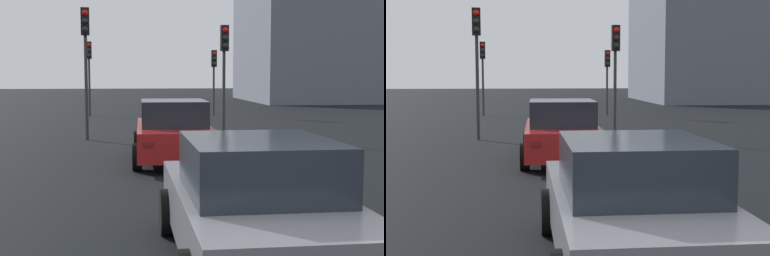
# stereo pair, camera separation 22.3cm
# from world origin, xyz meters

# --- Properties ---
(car_red_lead) EXTENTS (4.43, 2.13, 1.57)m
(car_red_lead) POSITION_xyz_m (9.43, 0.05, 0.75)
(car_red_lead) COLOR maroon
(car_red_lead) RESTS_ON ground_plane
(car_grey_second) EXTENTS (4.19, 2.02, 1.51)m
(car_grey_second) POSITION_xyz_m (1.82, -0.22, 0.73)
(car_grey_second) COLOR slate
(car_grey_second) RESTS_ON ground_plane
(traffic_light_near_left) EXTENTS (0.32, 0.29, 3.51)m
(traffic_light_near_left) POSITION_xyz_m (24.52, -3.50, 2.53)
(traffic_light_near_left) COLOR #2D2D30
(traffic_light_near_left) RESTS_ON ground_plane
(traffic_light_near_right) EXTENTS (0.32, 0.29, 3.93)m
(traffic_light_near_right) POSITION_xyz_m (14.60, -2.22, 2.83)
(traffic_light_near_right) COLOR #2D2D30
(traffic_light_near_right) RESTS_ON ground_plane
(traffic_light_far_left) EXTENTS (0.32, 0.30, 3.93)m
(traffic_light_far_left) POSITION_xyz_m (24.72, 3.15, 2.83)
(traffic_light_far_left) COLOR #2D2D30
(traffic_light_far_left) RESTS_ON ground_plane
(traffic_light_far_right) EXTENTS (0.32, 0.29, 4.40)m
(traffic_light_far_right) POSITION_xyz_m (14.10, 2.54, 3.15)
(traffic_light_far_right) COLOR #2D2D30
(traffic_light_far_right) RESTS_ON ground_plane
(building_facade_left) EXTENTS (13.27, 10.14, 9.74)m
(building_facade_left) POSITION_xyz_m (39.62, -14.00, 4.87)
(building_facade_left) COLOR slate
(building_facade_left) RESTS_ON ground_plane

